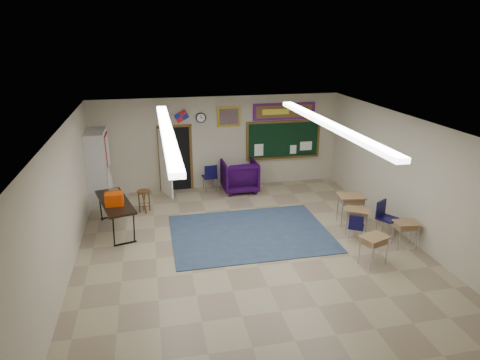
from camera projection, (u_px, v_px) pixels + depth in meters
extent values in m
plane|color=#9A8C6A|center=(250.00, 249.00, 10.21)|extent=(9.00, 9.00, 0.00)
cube|color=#A99F89|center=(218.00, 143.00, 13.88)|extent=(8.00, 0.04, 3.00)
cube|color=#A99F89|center=(330.00, 308.00, 5.56)|extent=(8.00, 0.04, 3.00)
cube|color=#A99F89|center=(64.00, 204.00, 8.93)|extent=(0.04, 9.00, 3.00)
cube|color=#A99F89|center=(408.00, 178.00, 10.51)|extent=(0.04, 9.00, 3.00)
cube|color=silver|center=(251.00, 125.00, 9.23)|extent=(8.00, 9.00, 0.04)
cube|color=#31475E|center=(250.00, 233.00, 10.99)|extent=(4.00, 3.00, 0.02)
cube|color=black|center=(176.00, 159.00, 13.74)|extent=(0.95, 0.04, 2.10)
cube|color=white|center=(165.00, 164.00, 13.27)|extent=(0.35, 0.86, 2.05)
cube|color=brown|center=(283.00, 140.00, 14.29)|extent=(2.55, 0.05, 1.30)
cube|color=black|center=(283.00, 140.00, 14.27)|extent=(2.40, 0.03, 1.15)
cube|color=brown|center=(283.00, 157.00, 14.43)|extent=(2.40, 0.12, 0.04)
cube|color=#A10D17|center=(284.00, 111.00, 13.98)|extent=(2.10, 0.04, 0.55)
cube|color=brown|center=(284.00, 111.00, 13.97)|extent=(1.90, 0.03, 0.40)
cube|color=#AC8A21|center=(229.00, 117.00, 13.64)|extent=(0.75, 0.05, 0.65)
cube|color=#A51466|center=(229.00, 117.00, 13.63)|extent=(0.62, 0.03, 0.52)
cylinder|color=black|center=(201.00, 118.00, 13.47)|extent=(0.32, 0.05, 0.32)
cylinder|color=white|center=(201.00, 118.00, 13.45)|extent=(0.26, 0.02, 0.26)
cube|color=#BBBAB6|center=(98.00, 168.00, 12.68)|extent=(0.55, 1.25, 2.20)
imported|color=black|center=(240.00, 176.00, 13.80)|extent=(1.09, 1.13, 1.02)
cube|color=olive|center=(358.00, 210.00, 10.76)|extent=(0.71, 0.66, 0.04)
cube|color=brown|center=(358.00, 213.00, 10.79)|extent=(0.61, 0.57, 0.11)
cube|color=olive|center=(352.00, 196.00, 11.31)|extent=(0.75, 0.61, 0.05)
cube|color=brown|center=(351.00, 200.00, 11.35)|extent=(0.65, 0.51, 0.14)
cube|color=olive|center=(375.00, 237.00, 9.31)|extent=(0.69, 0.60, 0.04)
cube|color=brown|center=(374.00, 241.00, 9.34)|extent=(0.60, 0.51, 0.12)
cube|color=olive|center=(407.00, 223.00, 10.09)|extent=(0.59, 0.47, 0.04)
cube|color=brown|center=(406.00, 226.00, 10.12)|extent=(0.51, 0.40, 0.11)
cube|color=black|center=(115.00, 202.00, 10.91)|extent=(1.16, 2.09, 0.06)
cube|color=#C94703|center=(114.00, 199.00, 10.60)|extent=(0.44, 0.33, 0.31)
cylinder|color=#543819|center=(143.00, 191.00, 12.11)|extent=(0.37, 0.37, 0.04)
torus|color=#543819|center=(145.00, 205.00, 12.25)|extent=(0.30, 0.30, 0.02)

